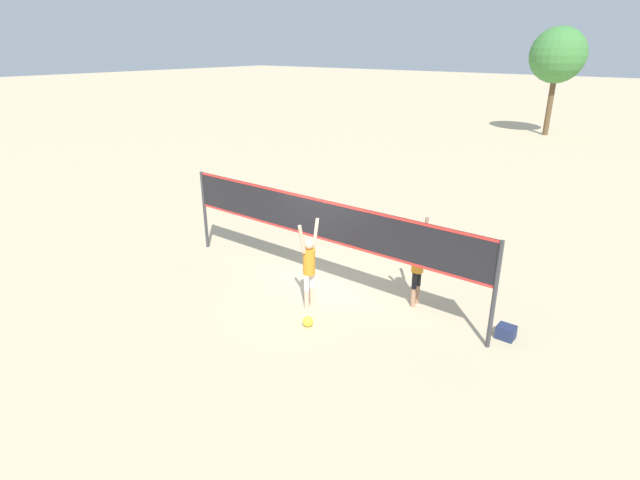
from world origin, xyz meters
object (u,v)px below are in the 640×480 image
(player_blocker, at_px, (418,262))
(gear_bag, at_px, (506,332))
(player_spiker, at_px, (309,264))
(volleyball, at_px, (308,322))
(tree_left_cluster, at_px, (558,56))
(volleyball_net, at_px, (320,223))

(player_blocker, bearing_deg, gear_bag, 86.92)
(player_spiker, relative_size, player_blocker, 1.01)
(volleyball, xyz_separation_m, tree_left_cluster, (-3.02, 29.01, 4.94))
(volleyball_net, distance_m, player_blocker, 2.50)
(volleyball_net, xyz_separation_m, volleyball, (0.97, -1.66, -1.59))
(volleyball_net, relative_size, volleyball, 37.60)
(volleyball, bearing_deg, player_spiker, 127.10)
(volleyball, xyz_separation_m, gear_bag, (3.56, 2.20, 0.03))
(player_blocker, bearing_deg, player_spiker, -49.00)
(volleyball_net, height_order, tree_left_cluster, tree_left_cluster)
(volleyball_net, distance_m, volleyball, 2.50)
(volleyball_net, relative_size, player_blocker, 4.16)
(player_blocker, xyz_separation_m, tree_left_cluster, (-4.39, 26.70, 3.94))
(gear_bag, xyz_separation_m, tree_left_cluster, (-6.58, 26.81, 4.91))
(volleyball, height_order, tree_left_cluster, tree_left_cluster)
(player_blocker, distance_m, gear_bag, 2.40)
(tree_left_cluster, bearing_deg, volleyball_net, -85.71)
(volleyball_net, bearing_deg, volleyball, -59.71)
(gear_bag, bearing_deg, player_blocker, 176.92)
(gear_bag, distance_m, tree_left_cluster, 28.04)
(player_blocker, bearing_deg, tree_left_cluster, -170.66)
(player_spiker, height_order, volleyball, player_spiker)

